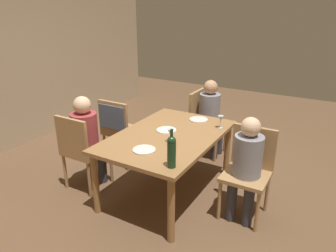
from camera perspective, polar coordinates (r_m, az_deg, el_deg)
name	(u,v)px	position (r m, az deg, el deg)	size (l,w,h in m)	color
ground_plane	(168,191)	(3.80, 0.00, -11.63)	(10.00, 10.00, 0.00)	brown
rear_room_partition	(4,57)	(5.18, -27.56, 10.96)	(6.40, 0.12, 2.70)	tan
dining_table	(168,141)	(3.50, 0.00, -2.78)	(1.57, 1.03, 0.72)	olive
chair_right_end	(203,118)	(4.54, 6.43, 1.41)	(0.44, 0.44, 0.92)	#A87F51
chair_far_left	(81,147)	(3.74, -15.49, -3.75)	(0.44, 0.44, 0.92)	#A87F51
chair_near	(249,166)	(3.31, 14.43, -7.00)	(0.44, 0.44, 0.92)	#A87F51
chair_far_right	(117,124)	(4.17, -9.12, 0.30)	(0.46, 0.44, 0.92)	#A87F51
person_woman_host	(211,113)	(4.47, 7.80, 2.42)	(0.29, 0.33, 1.10)	#33333D
person_man_bearded	(87,135)	(3.77, -14.46, -1.58)	(0.34, 0.30, 1.12)	#33333D
person_man_guest	(247,162)	(3.17, 14.01, -6.31)	(0.32, 0.28, 1.08)	#33333D
wine_bottle_tall_green	(172,151)	(2.73, 0.64, -4.49)	(0.08, 0.08, 0.36)	#19381E
wine_glass_near_left	(171,133)	(3.23, 0.47, -1.25)	(0.07, 0.07, 0.15)	silver
wine_glass_centre	(221,119)	(3.66, 9.50, 1.21)	(0.07, 0.07, 0.15)	silver
dinner_plate_host	(144,150)	(3.10, -4.39, -4.30)	(0.23, 0.23, 0.01)	silver
dinner_plate_guest_left	(199,120)	(3.91, 5.54, 1.16)	(0.23, 0.23, 0.01)	silver
dinner_plate_guest_right	(166,130)	(3.56, -0.29, -0.76)	(0.22, 0.22, 0.01)	white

